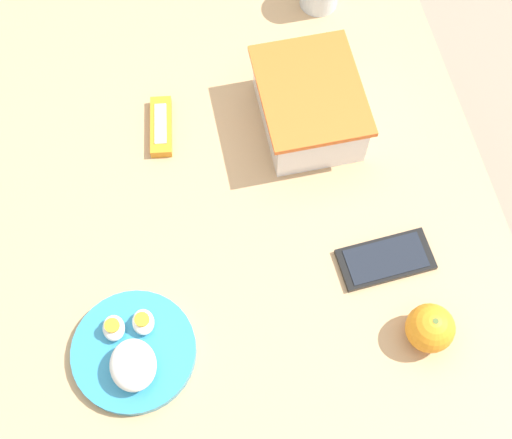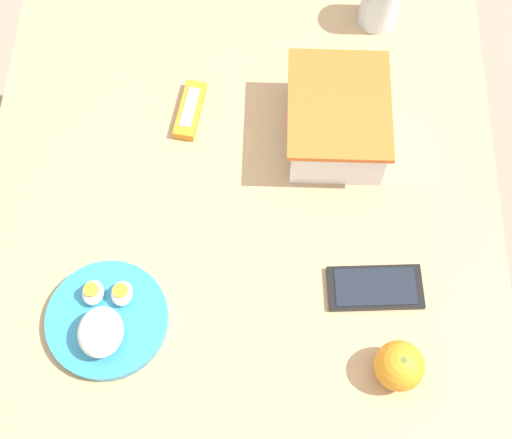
% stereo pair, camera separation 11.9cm
% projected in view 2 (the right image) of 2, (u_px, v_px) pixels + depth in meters
% --- Properties ---
extents(ground_plane, '(10.00, 10.00, 0.00)m').
position_uv_depth(ground_plane, '(246.00, 299.00, 1.90)').
color(ground_plane, gray).
extents(table, '(1.26, 0.90, 0.71)m').
position_uv_depth(table, '(242.00, 195.00, 1.34)').
color(table, tan).
rests_on(table, ground_plane).
extents(food_container, '(0.22, 0.18, 0.10)m').
position_uv_depth(food_container, '(336.00, 121.00, 1.25)').
color(food_container, white).
rests_on(food_container, table).
extents(orange_fruit, '(0.08, 0.08, 0.08)m').
position_uv_depth(orange_fruit, '(399.00, 366.00, 1.08)').
color(orange_fruit, orange).
rests_on(orange_fruit, table).
extents(rice_plate, '(0.20, 0.20, 0.07)m').
position_uv_depth(rice_plate, '(106.00, 321.00, 1.13)').
color(rice_plate, teal).
rests_on(rice_plate, table).
extents(candy_bar, '(0.12, 0.06, 0.02)m').
position_uv_depth(candy_bar, '(190.00, 110.00, 1.30)').
color(candy_bar, orange).
rests_on(candy_bar, table).
extents(cell_phone, '(0.08, 0.16, 0.01)m').
position_uv_depth(cell_phone, '(375.00, 288.00, 1.17)').
color(cell_phone, black).
rests_on(cell_phone, table).
extents(drinking_glass, '(0.08, 0.08, 0.10)m').
position_uv_depth(drinking_glass, '(380.00, 1.00, 1.36)').
color(drinking_glass, silver).
rests_on(drinking_glass, table).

